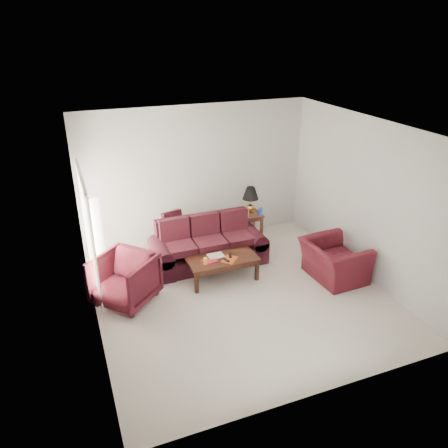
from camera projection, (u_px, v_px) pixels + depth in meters
name	position (u px, v px, depth m)	size (l,w,h in m)	color
floor	(241.00, 295.00, 7.89)	(5.00, 5.00, 0.00)	beige
blinds	(88.00, 233.00, 7.74)	(0.10, 2.00, 2.16)	silver
sofa	(208.00, 243.00, 8.75)	(2.29, 0.99, 0.94)	black
throw_pillow	(173.00, 221.00, 9.05)	(0.44, 0.12, 0.44)	black
end_table	(249.00, 225.00, 9.96)	(0.52, 0.52, 0.57)	#4E361B
table_lamp	(250.00, 200.00, 9.76)	(0.36, 0.36, 0.61)	gold
clock	(245.00, 214.00, 9.61)	(0.15, 0.06, 0.15)	silver
blue_canister	(260.00, 212.00, 9.73)	(0.10, 0.10, 0.16)	#1C3FB8
picture_frame	(240.00, 208.00, 9.93)	(0.12, 0.02, 0.15)	silver
floor_lamp	(98.00, 234.00, 8.53)	(0.24, 0.24, 1.46)	white
armchair_left	(125.00, 279.00, 7.54)	(0.94, 0.97, 0.88)	#3F0E17
armchair_right	(334.00, 261.00, 8.29)	(1.13, 0.99, 0.74)	#471018
coffee_table	(222.00, 268.00, 8.30)	(1.32, 0.66, 0.46)	black
magazine_red	(210.00, 261.00, 8.08)	(0.26, 0.20, 0.02)	red
magazine_white	(216.00, 256.00, 8.26)	(0.30, 0.22, 0.02)	beige
magazine_orange	(230.00, 259.00, 8.13)	(0.30, 0.23, 0.02)	#C44917
remote_a	(226.00, 260.00, 8.07)	(0.05, 0.18, 0.02)	black
remote_b	(230.00, 255.00, 8.23)	(0.05, 0.19, 0.02)	black
yellow_glass	(205.00, 261.00, 7.96)	(0.07, 0.07, 0.13)	yellow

